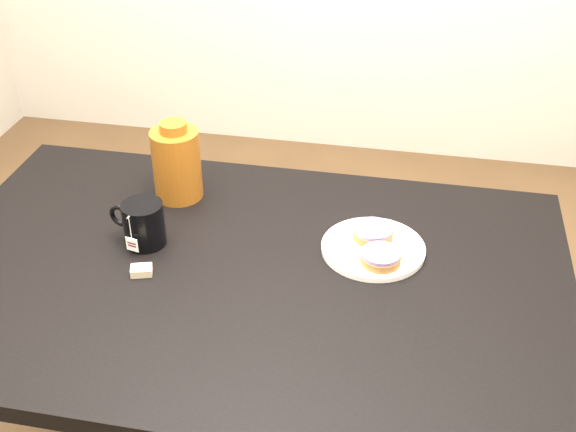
{
  "coord_description": "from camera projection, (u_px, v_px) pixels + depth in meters",
  "views": [
    {
      "loc": [
        0.33,
        -1.19,
        1.71
      ],
      "look_at": [
        0.07,
        0.14,
        0.81
      ],
      "focal_mm": 45.0,
      "sensor_mm": 36.0,
      "label": 1
    }
  ],
  "objects": [
    {
      "name": "teabag_pouch",
      "position": [
        141.0,
        271.0,
        1.54
      ],
      "size": [
        0.05,
        0.04,
        0.02
      ],
      "primitive_type": "cube",
      "rotation": [
        0.0,
        0.0,
        0.3
      ],
      "color": "#C6B793",
      "rests_on": "table"
    },
    {
      "name": "plate",
      "position": [
        373.0,
        247.0,
        1.61
      ],
      "size": [
        0.23,
        0.23,
        0.02
      ],
      "color": "white",
      "rests_on": "table"
    },
    {
      "name": "table",
      "position": [
        245.0,
        300.0,
        1.6
      ],
      "size": [
        1.4,
        0.9,
        0.75
      ],
      "color": "black",
      "rests_on": "ground_plane"
    },
    {
      "name": "bagel_package",
      "position": [
        177.0,
        163.0,
        1.76
      ],
      "size": [
        0.13,
        0.13,
        0.2
      ],
      "rotation": [
        0.0,
        0.0,
        -0.1
      ],
      "color": "#64310D",
      "rests_on": "table"
    },
    {
      "name": "bagel_front",
      "position": [
        381.0,
        257.0,
        1.55
      ],
      "size": [
        0.12,
        0.12,
        0.03
      ],
      "color": "brown",
      "rests_on": "plate"
    },
    {
      "name": "bagel_back",
      "position": [
        373.0,
        232.0,
        1.63
      ],
      "size": [
        0.1,
        0.1,
        0.03
      ],
      "color": "brown",
      "rests_on": "plate"
    },
    {
      "name": "mug",
      "position": [
        143.0,
        223.0,
        1.61
      ],
      "size": [
        0.15,
        0.11,
        0.1
      ],
      "rotation": [
        0.0,
        0.0,
        -0.22
      ],
      "color": "black",
      "rests_on": "table"
    }
  ]
}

